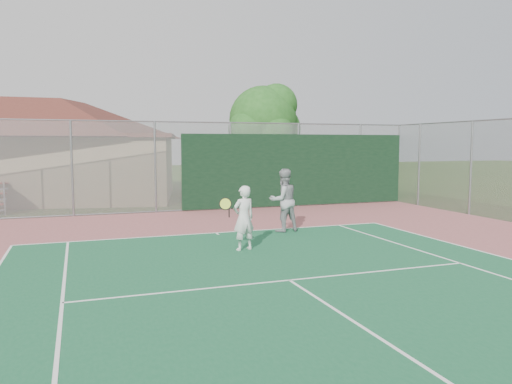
# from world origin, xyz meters

# --- Properties ---
(back_fence) EXTENTS (20.08, 0.11, 3.53)m
(back_fence) POSITION_xyz_m (2.11, 16.98, 1.67)
(back_fence) COLOR gray
(back_fence) RESTS_ON ground
(side_fence_right) EXTENTS (0.08, 9.00, 3.50)m
(side_fence_right) POSITION_xyz_m (10.00, 12.50, 1.75)
(side_fence_right) COLOR gray
(side_fence_right) RESTS_ON ground
(clubhouse) EXTENTS (14.53, 11.16, 5.63)m
(clubhouse) POSITION_xyz_m (-5.30, 23.75, 2.86)
(clubhouse) COLOR tan
(clubhouse) RESTS_ON ground
(tree) EXTENTS (4.09, 3.88, 5.71)m
(tree) POSITION_xyz_m (5.30, 21.81, 3.75)
(tree) COLOR #362613
(tree) RESTS_ON ground
(player_white_front) EXTENTS (1.06, 0.67, 1.61)m
(player_white_front) POSITION_xyz_m (0.02, 9.32, 0.81)
(player_white_front) COLOR silver
(player_white_front) RESTS_ON ground
(player_grey_back) EXTENTS (1.01, 0.83, 1.89)m
(player_grey_back) POSITION_xyz_m (1.99, 11.44, 0.95)
(player_grey_back) COLOR #959799
(player_grey_back) RESTS_ON ground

